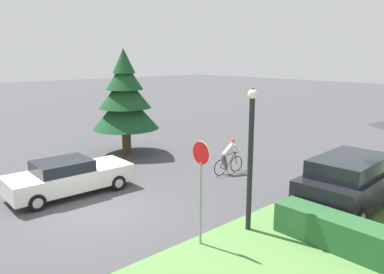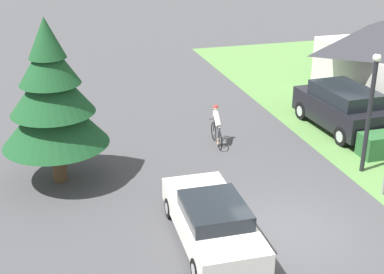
# 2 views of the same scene
# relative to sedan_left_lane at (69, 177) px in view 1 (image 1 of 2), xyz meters

# --- Properties ---
(ground_plane) EXTENTS (140.00, 140.00, 0.00)m
(ground_plane) POSITION_rel_sedan_left_lane_xyz_m (2.19, -0.03, -0.69)
(ground_plane) COLOR #424244
(sedan_left_lane) EXTENTS (1.97, 4.62, 1.37)m
(sedan_left_lane) POSITION_rel_sedan_left_lane_xyz_m (0.00, 0.00, 0.00)
(sedan_left_lane) COLOR silver
(sedan_left_lane) RESTS_ON ground
(cyclist) EXTENTS (0.44, 1.71, 1.57)m
(cyclist) POSITION_rel_sedan_left_lane_xyz_m (2.30, 6.42, 0.05)
(cyclist) COLOR black
(cyclist) RESTS_ON ground
(parked_suv_right) EXTENTS (2.28, 4.64, 1.89)m
(parked_suv_right) POSITION_rel_sedan_left_lane_xyz_m (7.82, 6.47, 0.28)
(parked_suv_right) COLOR black
(parked_suv_right) RESTS_ON ground
(stop_sign) EXTENTS (0.67, 0.07, 2.97)m
(stop_sign) POSITION_rel_sedan_left_lane_xyz_m (6.18, 1.03, 1.38)
(stop_sign) COLOR gray
(stop_sign) RESTS_ON ground
(street_lamp) EXTENTS (0.28, 0.28, 4.31)m
(street_lamp) POSITION_rel_sedan_left_lane_xyz_m (6.50, 2.73, 1.74)
(street_lamp) COLOR black
(street_lamp) RESTS_ON ground
(conifer_tall_near) EXTENTS (3.50, 3.50, 5.58)m
(conifer_tall_near) POSITION_rel_sedan_left_lane_xyz_m (-3.82, 4.98, 2.30)
(conifer_tall_near) COLOR #4C3823
(conifer_tall_near) RESTS_ON ground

